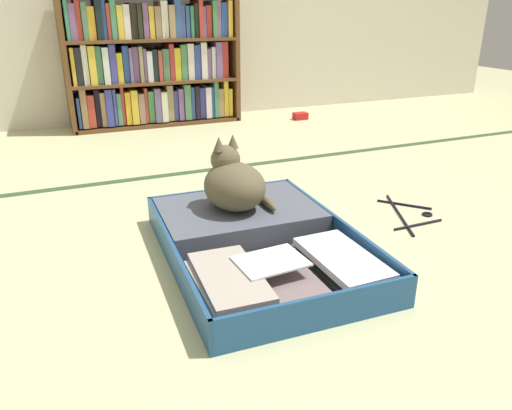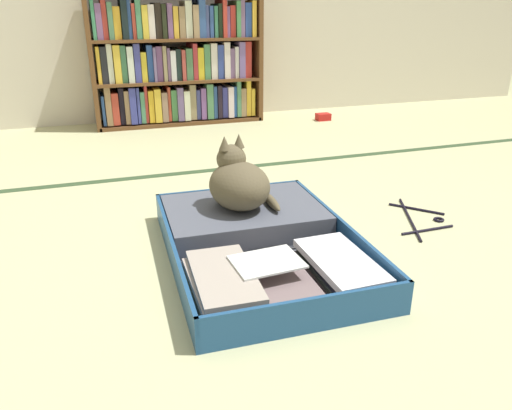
{
  "view_description": "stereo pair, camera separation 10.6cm",
  "coord_description": "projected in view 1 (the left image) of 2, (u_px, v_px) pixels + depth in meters",
  "views": [
    {
      "loc": [
        -0.61,
        -1.22,
        0.78
      ],
      "look_at": [
        -0.06,
        0.08,
        0.21
      ],
      "focal_mm": 34.48,
      "sensor_mm": 36.0,
      "label": 1
    },
    {
      "loc": [
        -0.51,
        -1.26,
        0.78
      ],
      "look_at": [
        -0.06,
        0.08,
        0.21
      ],
      "focal_mm": 34.48,
      "sensor_mm": 36.0,
      "label": 2
    }
  ],
  "objects": [
    {
      "name": "ground_plane",
      "position": [
        284.0,
        272.0,
        1.56
      ],
      "size": [
        10.0,
        10.0,
        0.0
      ],
      "primitive_type": "plane",
      "color": "#C0C18E"
    },
    {
      "name": "tatami_border",
      "position": [
        191.0,
        172.0,
        2.48
      ],
      "size": [
        4.8,
        0.05,
        0.0
      ],
      "color": "#334B2D",
      "rests_on": "ground_plane"
    },
    {
      "name": "bookshelf",
      "position": [
        152.0,
        63.0,
        3.34
      ],
      "size": [
        1.16,
        0.27,
        0.87
      ],
      "color": "brown",
      "rests_on": "ground_plane"
    },
    {
      "name": "open_suitcase",
      "position": [
        254.0,
        239.0,
        1.67
      ],
      "size": [
        0.62,
        0.87,
        0.1
      ],
      "color": "navy",
      "rests_on": "ground_plane"
    },
    {
      "name": "black_cat",
      "position": [
        233.0,
        184.0,
        1.74
      ],
      "size": [
        0.27,
        0.29,
        0.26
      ],
      "color": "brown",
      "rests_on": "open_suitcase"
    },
    {
      "name": "clothes_hanger",
      "position": [
        409.0,
        214.0,
        1.97
      ],
      "size": [
        0.27,
        0.38,
        0.01
      ],
      "color": "black",
      "rests_on": "ground_plane"
    },
    {
      "name": "small_red_pouch",
      "position": [
        300.0,
        116.0,
        3.63
      ],
      "size": [
        0.1,
        0.07,
        0.05
      ],
      "color": "red",
      "rests_on": "ground_plane"
    }
  ]
}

